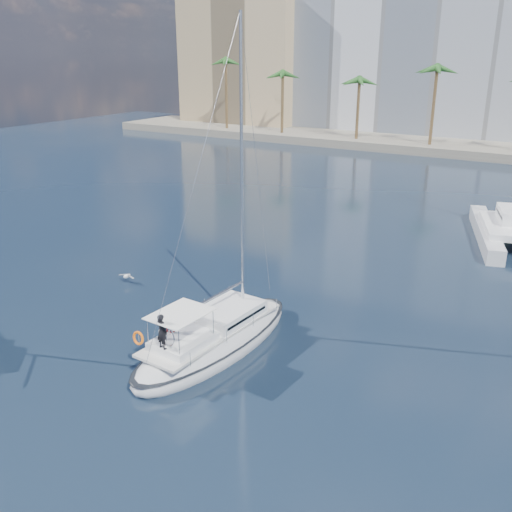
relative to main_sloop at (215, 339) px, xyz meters
The scene contains 8 objects.
ground 3.95m from the main_sloop, 110.56° to the left, with size 160.00×160.00×0.00m, color black.
quay 64.68m from the main_sloop, 91.22° to the left, with size 120.00×14.00×1.20m, color gray.
building_modern 78.99m from the main_sloop, 99.90° to the left, with size 42.00×16.00×28.00m, color silver.
building_tan_left 85.28m from the main_sloop, 120.83° to the left, with size 22.00×14.00×22.00m, color tan.
palm_left 70.91m from the main_sloop, 120.25° to the left, with size 3.60×3.60×12.30m.
palm_centre 61.47m from the main_sloop, 91.30° to the left, with size 3.60×3.60×12.30m.
main_sloop is the anchor object (origin of this frame).
seagull 10.13m from the main_sloop, 157.39° to the left, with size 1.18×0.51×0.22m.
Camera 1 is at (15.58, -23.22, 13.39)m, focal length 40.00 mm.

